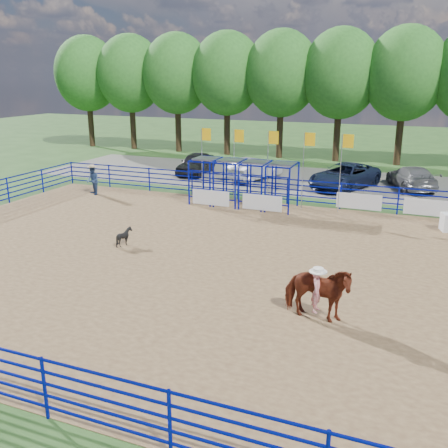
{
  "coord_description": "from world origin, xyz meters",
  "views": [
    {
      "loc": [
        6.95,
        -17.07,
        7.17
      ],
      "look_at": [
        -0.29,
        1.0,
        1.3
      ],
      "focal_mm": 40.0,
      "sensor_mm": 36.0,
      "label": 1
    }
  ],
  "objects_px": {
    "horse_and_rider": "(317,291)",
    "car_b": "(255,169)",
    "spectator_cowboy": "(93,180)",
    "car_d": "(412,177)",
    "car_a": "(196,163)",
    "calf": "(124,237)",
    "car_c": "(345,176)"
  },
  "relations": [
    {
      "from": "horse_and_rider",
      "to": "spectator_cowboy",
      "type": "relative_size",
      "value": 1.27
    },
    {
      "from": "spectator_cowboy",
      "to": "car_a",
      "type": "bearing_deg",
      "value": 70.25
    },
    {
      "from": "car_a",
      "to": "car_d",
      "type": "xyz_separation_m",
      "value": [
        15.1,
        0.63,
        -0.05
      ]
    },
    {
      "from": "horse_and_rider",
      "to": "car_b",
      "type": "distance_m",
      "value": 21.03
    },
    {
      "from": "spectator_cowboy",
      "to": "car_b",
      "type": "xyz_separation_m",
      "value": [
        7.78,
        8.11,
        -0.16
      ]
    },
    {
      "from": "car_a",
      "to": "car_d",
      "type": "bearing_deg",
      "value": -1.91
    },
    {
      "from": "horse_and_rider",
      "to": "car_b",
      "type": "xyz_separation_m",
      "value": [
        -8.38,
        19.29,
        -0.18
      ]
    },
    {
      "from": "horse_and_rider",
      "to": "car_c",
      "type": "bearing_deg",
      "value": 96.32
    },
    {
      "from": "car_a",
      "to": "car_d",
      "type": "relative_size",
      "value": 0.92
    },
    {
      "from": "car_d",
      "to": "calf",
      "type": "bearing_deg",
      "value": 34.67
    },
    {
      "from": "spectator_cowboy",
      "to": "car_a",
      "type": "distance_m",
      "value": 9.0
    },
    {
      "from": "calf",
      "to": "spectator_cowboy",
      "type": "height_order",
      "value": "spectator_cowboy"
    },
    {
      "from": "spectator_cowboy",
      "to": "car_d",
      "type": "bearing_deg",
      "value": 26.65
    },
    {
      "from": "car_c",
      "to": "car_d",
      "type": "height_order",
      "value": "car_c"
    },
    {
      "from": "horse_and_rider",
      "to": "spectator_cowboy",
      "type": "bearing_deg",
      "value": 145.32
    },
    {
      "from": "horse_and_rider",
      "to": "car_c",
      "type": "distance_m",
      "value": 18.99
    },
    {
      "from": "horse_and_rider",
      "to": "car_a",
      "type": "distance_m",
      "value": 23.62
    },
    {
      "from": "car_c",
      "to": "car_b",
      "type": "bearing_deg",
      "value": -161.96
    },
    {
      "from": "car_b",
      "to": "car_a",
      "type": "bearing_deg",
      "value": 13.82
    },
    {
      "from": "car_b",
      "to": "car_d",
      "type": "height_order",
      "value": "car_b"
    },
    {
      "from": "car_b",
      "to": "spectator_cowboy",
      "type": "bearing_deg",
      "value": 64.34
    },
    {
      "from": "horse_and_rider",
      "to": "car_a",
      "type": "height_order",
      "value": "horse_and_rider"
    },
    {
      "from": "calf",
      "to": "car_b",
      "type": "height_order",
      "value": "car_b"
    },
    {
      "from": "car_a",
      "to": "car_b",
      "type": "xyz_separation_m",
      "value": [
        4.74,
        -0.36,
        -0.02
      ]
    },
    {
      "from": "horse_and_rider",
      "to": "car_a",
      "type": "bearing_deg",
      "value": 123.72
    },
    {
      "from": "car_a",
      "to": "car_b",
      "type": "height_order",
      "value": "car_a"
    },
    {
      "from": "car_b",
      "to": "car_d",
      "type": "xyz_separation_m",
      "value": [
        10.36,
        0.99,
        -0.04
      ]
    },
    {
      "from": "calf",
      "to": "car_d",
      "type": "height_order",
      "value": "car_d"
    },
    {
      "from": "calf",
      "to": "car_c",
      "type": "distance_m",
      "value": 16.74
    },
    {
      "from": "horse_and_rider",
      "to": "car_b",
      "type": "bearing_deg",
      "value": 113.47
    },
    {
      "from": "calf",
      "to": "spectator_cowboy",
      "type": "xyz_separation_m",
      "value": [
        -7.03,
        7.49,
        0.52
      ]
    },
    {
      "from": "car_d",
      "to": "car_b",
      "type": "bearing_deg",
      "value": -16.05
    }
  ]
}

